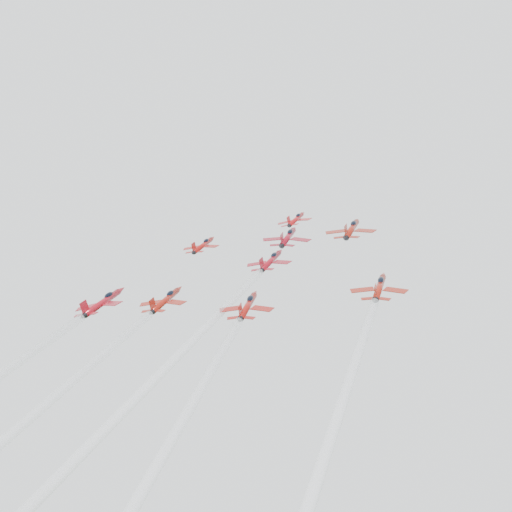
% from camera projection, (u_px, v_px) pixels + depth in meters
% --- Properties ---
extents(jet_lead, '(8.48, 10.66, 7.45)m').
position_uv_depth(jet_lead, '(296.00, 219.00, 148.48)').
color(jet_lead, '#B01013').
extents(jet_row2_left, '(8.68, 10.91, 7.63)m').
position_uv_depth(jet_row2_left, '(203.00, 245.00, 142.43)').
color(jet_row2_left, '#A4140F').
extents(jet_row2_center, '(10.40, 13.07, 9.13)m').
position_uv_depth(jet_row2_center, '(288.00, 237.00, 135.10)').
color(jet_row2_center, maroon).
extents(jet_row2_right, '(10.56, 13.27, 9.28)m').
position_uv_depth(jet_row2_right, '(352.00, 229.00, 131.63)').
color(jet_row2_right, maroon).
extents(jet_center, '(9.03, 82.37, 55.35)m').
position_uv_depth(jet_center, '(180.00, 375.00, 82.13)').
color(jet_center, maroon).
extents(jet_rear_left, '(8.94, 81.52, 54.79)m').
position_uv_depth(jet_rear_left, '(7.00, 449.00, 72.55)').
color(jet_rear_left, '#9B1A0E').
extents(jet_rear_right, '(8.88, 81.03, 54.46)m').
position_uv_depth(jet_rear_right, '(116.00, 482.00, 62.35)').
color(jet_rear_right, '#9E140F').
extents(jet_rear_farright, '(8.80, 80.26, 53.94)m').
position_uv_depth(jet_rear_farright, '(327.00, 458.00, 59.39)').
color(jet_rear_farright, maroon).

